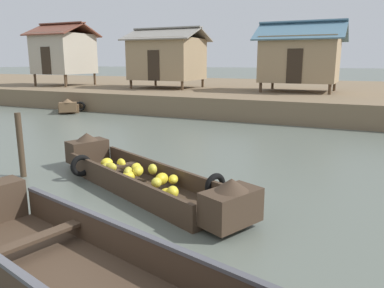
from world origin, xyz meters
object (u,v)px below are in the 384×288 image
(cargo_boat_upstream, at_px, (70,105))
(stilt_house_mid_left, at_px, (167,58))
(viewer_boat, at_px, (80,270))
(stilt_house_left, at_px, (64,53))
(banana_boat, at_px, (142,177))
(stilt_house_mid_right, at_px, (300,58))
(mooring_post, at_px, (21,145))

(cargo_boat_upstream, relative_size, stilt_house_mid_left, 0.76)
(viewer_boat, xyz_separation_m, cargo_boat_upstream, (-12.27, 13.25, 0.00))
(cargo_boat_upstream, relative_size, stilt_house_left, 0.83)
(viewer_boat, distance_m, cargo_boat_upstream, 18.06)
(banana_boat, xyz_separation_m, stilt_house_left, (-15.39, 14.32, 2.99))
(viewer_boat, distance_m, stilt_house_mid_right, 19.20)
(stilt_house_left, xyz_separation_m, mooring_post, (12.27, -14.69, -2.51))
(banana_boat, bearing_deg, mooring_post, -173.11)
(stilt_house_left, distance_m, stilt_house_mid_right, 16.10)
(stilt_house_mid_left, bearing_deg, stilt_house_left, -173.94)
(cargo_boat_upstream, distance_m, mooring_post, 12.88)
(banana_boat, bearing_deg, viewer_boat, -69.18)
(banana_boat, relative_size, stilt_house_left, 1.31)
(cargo_boat_upstream, xyz_separation_m, stilt_house_mid_left, (3.40, 5.32, 2.61))
(banana_boat, relative_size, mooring_post, 3.65)
(stilt_house_left, distance_m, mooring_post, 19.31)
(stilt_house_left, bearing_deg, banana_boat, -42.94)
(stilt_house_left, height_order, stilt_house_mid_left, stilt_house_left)
(stilt_house_left, bearing_deg, viewer_boat, -46.75)
(viewer_boat, relative_size, stilt_house_left, 1.39)
(stilt_house_left, xyz_separation_m, stilt_house_mid_left, (7.82, 0.83, -0.38))
(cargo_boat_upstream, xyz_separation_m, stilt_house_mid_right, (11.62, 5.76, 2.58))
(banana_boat, relative_size, stilt_house_mid_right, 1.19)
(stilt_house_mid_left, height_order, stilt_house_mid_right, stilt_house_mid_right)
(viewer_boat, height_order, stilt_house_left, stilt_house_left)
(banana_boat, distance_m, cargo_boat_upstream, 14.72)
(cargo_boat_upstream, height_order, stilt_house_left, stilt_house_left)
(cargo_boat_upstream, xyz_separation_m, mooring_post, (7.85, -10.20, 0.48))
(stilt_house_mid_left, relative_size, mooring_post, 3.05)
(cargo_boat_upstream, relative_size, mooring_post, 2.31)
(cargo_boat_upstream, relative_size, stilt_house_mid_right, 0.75)
(stilt_house_left, relative_size, mooring_post, 2.78)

